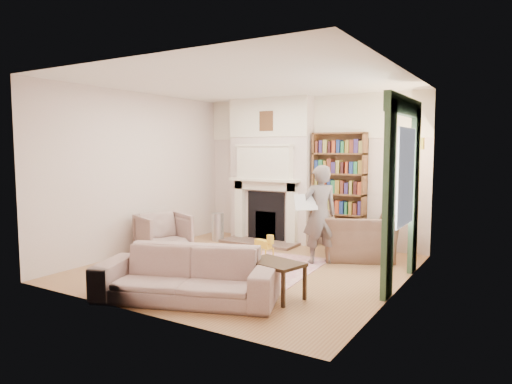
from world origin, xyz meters
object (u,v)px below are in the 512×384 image
Objects in this scene: sofa at (187,274)px; paraffin_heater at (218,227)px; coffee_table at (274,279)px; rocking_horse at (263,247)px; armchair_left at (163,235)px; armchair_reading at (359,237)px; man_reading at (320,215)px; bookcase at (339,184)px.

paraffin_heater is (-1.77, 3.09, -0.04)m from sofa.
coffee_table is 1.84m from rocking_horse.
armchair_left is 1.57× the size of rocking_horse.
armchair_reading is 0.53× the size of sofa.
sofa is 1.38× the size of man_reading.
armchair_reading is 2.26× the size of rocking_horse.
armchair_left is at bearing -136.12° from bookcase.
paraffin_heater is at bearing -163.61° from bookcase.
man_reading is at bearing -45.94° from armchair_left.
paraffin_heater is at bearing 168.44° from rocking_horse.
sofa is at bearing -66.09° from rocking_horse.
sofa is (-1.12, -3.06, -0.06)m from armchair_reading.
armchair_left is at bearing -91.01° from paraffin_heater.
bookcase is 0.85× the size of sofa.
sofa is at bearing 30.04° from man_reading.
paraffin_heater is at bearing 100.06° from sofa.
rocking_horse is at bearing -45.94° from armchair_left.
coffee_table is at bearing 59.95° from armchair_reading.
sofa is 2.16m from rocking_horse.
sofa is 3.56m from paraffin_heater.
man_reading is at bearing -82.23° from bookcase.
man_reading reaches higher than paraffin_heater.
armchair_left is at bearing -140.66° from rocking_horse.
bookcase is 3.28m from armchair_left.
paraffin_heater is at bearing -59.17° from man_reading.
coffee_table is 1.37× the size of rocking_horse.
armchair_reading reaches higher than armchair_left.
bookcase is 2.31× the size of armchair_left.
coffee_table is 1.27× the size of paraffin_heater.
armchair_reading reaches higher than rocking_horse.
rocking_horse is at bearing 11.14° from armchair_reading.
bookcase is 2.64× the size of coffee_table.
sofa is 2.60m from man_reading.
rocking_horse is (1.61, 0.60, -0.14)m from armchair_left.
man_reading reaches higher than armchair_left.
armchair_reading is at bearing 50.20° from sofa.
armchair_reading is 3.26m from sofa.
armchair_left is (-2.29, -2.20, -0.81)m from bookcase.
armchair_left is 2.66m from man_reading.
armchair_reading is 0.85m from man_reading.
rocking_horse is at bearing -24.51° from man_reading.
sofa is 3.10× the size of coffee_table.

